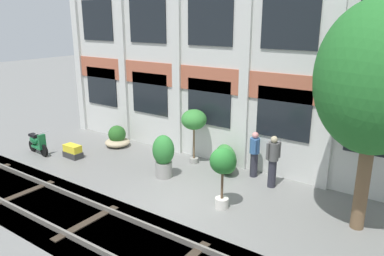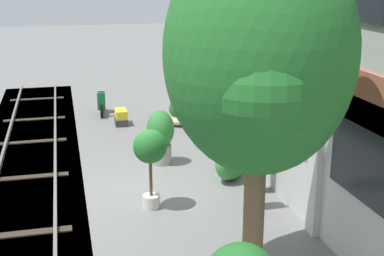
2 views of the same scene
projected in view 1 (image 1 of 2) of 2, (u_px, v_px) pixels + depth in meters
The scene contains 13 objects.
ground_plane at pixel (193, 200), 11.23m from camera, with size 80.00×80.00×0.00m, color slate.
apartment_facade at pixel (249, 64), 12.80m from camera, with size 17.73×0.64×7.47m.
rail_tracks at pixel (130, 247), 9.15m from camera, with size 25.37×2.80×0.43m.
broadleaf_tree at pixel (377, 82), 8.69m from camera, with size 3.02×2.87×5.76m.
potted_plant_low_pan at pixel (194, 121), 13.66m from camera, with size 0.94×0.94×2.06m.
potted_plant_terracotta_small at pixel (223, 166), 10.43m from camera, with size 0.73×0.73×1.81m.
potted_plant_square_trough at pixel (73, 152), 14.58m from camera, with size 0.81×0.45×0.52m.
potted_plant_glazed_jar at pixel (163, 155), 12.66m from camera, with size 0.74×0.74×1.49m.
potted_plant_wide_bowl at pixel (117, 138), 15.85m from camera, with size 1.05×1.05×0.90m.
scooter_near_curb at pixel (37, 143), 14.97m from camera, with size 1.38×0.50×0.98m.
resident_by_doorway at pixel (254, 153), 12.68m from camera, with size 0.34×0.48×1.60m.
resident_watching_tracks at pixel (273, 160), 11.87m from camera, with size 0.34×0.46×1.72m.
topiary_hedge at pixel (225, 159), 13.09m from camera, with size 1.30×0.70×1.01m, color #388438.
Camera 1 is at (5.83, -8.31, 5.27)m, focal length 35.00 mm.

